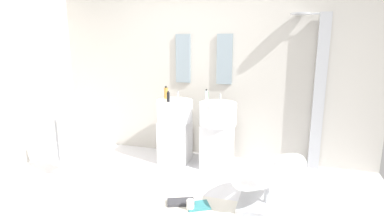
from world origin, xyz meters
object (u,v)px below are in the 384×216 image
at_px(pedestal_sink_left, 175,128).
at_px(pedestal_sink_right, 217,132).
at_px(soap_bottle_clear, 206,97).
at_px(shower_column, 318,90).
at_px(coffee_mug, 190,205).
at_px(soap_bottle_black, 168,97).
at_px(towel_rack, 66,130).
at_px(soap_bottle_amber, 166,93).
at_px(soap_bottle_green, 207,97).
at_px(magazine_teal, 198,206).
at_px(lounge_chair, 268,176).
at_px(magazine_charcoal, 181,202).

relative_size(pedestal_sink_left, pedestal_sink_right, 1.00).
bearing_deg(pedestal_sink_right, soap_bottle_clear, -142.19).
relative_size(pedestal_sink_left, shower_column, 0.49).
distance_m(coffee_mug, soap_bottle_black, 1.53).
bearing_deg(towel_rack, soap_bottle_amber, 46.95).
height_order(pedestal_sink_right, soap_bottle_black, soap_bottle_black).
bearing_deg(soap_bottle_green, towel_rack, -148.12).
height_order(shower_column, soap_bottle_green, shower_column).
relative_size(soap_bottle_clear, soap_bottle_green, 1.28).
bearing_deg(coffee_mug, towel_rack, 170.72).
relative_size(magazine_teal, soap_bottle_clear, 1.23).
height_order(pedestal_sink_left, soap_bottle_black, soap_bottle_black).
height_order(lounge_chair, soap_bottle_clear, soap_bottle_clear).
xyz_separation_m(pedestal_sink_right, towel_rack, (-1.69, -0.93, 0.13)).
relative_size(magazine_teal, magazine_charcoal, 0.82).
bearing_deg(coffee_mug, soap_bottle_green, 97.22).
height_order(pedestal_sink_left, magazine_charcoal, pedestal_sink_left).
height_order(magazine_charcoal, soap_bottle_black, soap_bottle_black).
height_order(coffee_mug, soap_bottle_green, soap_bottle_green).
height_order(shower_column, soap_bottle_clear, shower_column).
height_order(pedestal_sink_left, towel_rack, pedestal_sink_left).
distance_m(shower_column, lounge_chair, 1.52).
xyz_separation_m(shower_column, soap_bottle_amber, (-2.02, -0.26, -0.10)).
xyz_separation_m(shower_column, soap_bottle_black, (-1.90, -0.47, -0.11)).
distance_m(shower_column, soap_bottle_black, 1.96).
bearing_deg(pedestal_sink_left, magazine_teal, -59.19).
bearing_deg(coffee_mug, soap_bottle_amber, 121.14).
bearing_deg(magazine_teal, soap_bottle_green, 70.97).
height_order(coffee_mug, soap_bottle_clear, soap_bottle_clear).
distance_m(shower_column, magazine_teal, 2.16).
bearing_deg(magazine_teal, soap_bottle_clear, 70.86).
distance_m(soap_bottle_amber, soap_bottle_green, 0.61).
distance_m(soap_bottle_clear, soap_bottle_green, 0.13).
bearing_deg(pedestal_sink_left, soap_bottle_clear, -12.07).
height_order(pedestal_sink_right, magazine_teal, pedestal_sink_right).
xyz_separation_m(pedestal_sink_right, coffee_mug, (-0.00, -1.20, -0.43)).
bearing_deg(shower_column, soap_bottle_clear, -162.84).
relative_size(magazine_charcoal, soap_bottle_amber, 1.60).
distance_m(pedestal_sink_left, shower_column, 1.98).
bearing_deg(soap_bottle_amber, shower_column, 7.44).
bearing_deg(soap_bottle_black, soap_bottle_clear, 4.45).
relative_size(shower_column, soap_bottle_amber, 11.53).
bearing_deg(lounge_chair, soap_bottle_amber, 147.13).
distance_m(pedestal_sink_right, soap_bottle_amber, 0.91).
bearing_deg(coffee_mug, lounge_chair, 22.01).
xyz_separation_m(lounge_chair, towel_rack, (-2.42, -0.02, 0.28)).
bearing_deg(magazine_teal, shower_column, 20.86).
distance_m(pedestal_sink_right, soap_bottle_black, 0.82).
distance_m(magazine_teal, soap_bottle_amber, 1.73).
distance_m(magazine_charcoal, soap_bottle_green, 1.48).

